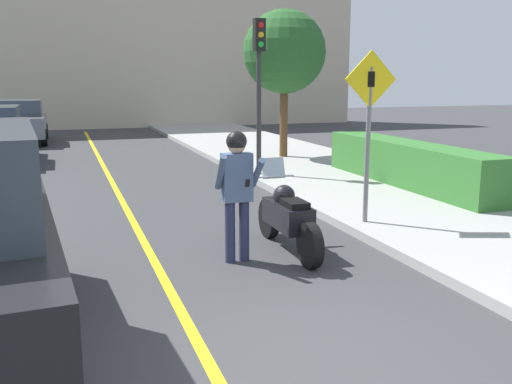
% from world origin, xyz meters
% --- Properties ---
extents(ground_plane, '(80.00, 80.00, 0.00)m').
position_xyz_m(ground_plane, '(0.00, 0.00, 0.00)').
color(ground_plane, '#38383A').
extents(sidewalk_curb, '(4.40, 44.00, 0.14)m').
position_xyz_m(sidewalk_curb, '(4.80, 4.00, 0.07)').
color(sidewalk_curb, '#9E9E99').
rests_on(sidewalk_curb, ground).
extents(road_center_line, '(0.12, 36.00, 0.01)m').
position_xyz_m(road_center_line, '(-0.60, 6.00, 0.00)').
color(road_center_line, yellow).
rests_on(road_center_line, ground).
extents(building_backdrop, '(28.00, 1.20, 9.65)m').
position_xyz_m(building_backdrop, '(0.00, 26.00, 4.83)').
color(building_backdrop, beige).
rests_on(building_backdrop, ground).
extents(motorcycle, '(0.62, 2.19, 1.29)m').
position_xyz_m(motorcycle, '(1.32, 3.30, 0.50)').
color(motorcycle, black).
rests_on(motorcycle, ground).
extents(person_biker, '(0.59, 0.49, 1.80)m').
position_xyz_m(person_biker, '(0.49, 3.06, 1.11)').
color(person_biker, '#282D4C').
rests_on(person_biker, ground).
extents(crossing_sign, '(0.91, 0.08, 2.77)m').
position_xyz_m(crossing_sign, '(2.98, 3.96, 1.81)').
color(crossing_sign, slate).
rests_on(crossing_sign, sidewalk_curb).
extents(traffic_light, '(0.26, 0.30, 3.73)m').
position_xyz_m(traffic_light, '(2.91, 9.09, 2.73)').
color(traffic_light, '#2D2D30').
rests_on(traffic_light, sidewalk_curb).
extents(hedge_row, '(0.90, 5.77, 0.94)m').
position_xyz_m(hedge_row, '(5.60, 6.71, 0.61)').
color(hedge_row, '#33702D').
rests_on(hedge_row, sidewalk_curb).
extents(street_tree, '(2.46, 2.46, 4.34)m').
position_xyz_m(street_tree, '(4.69, 11.95, 3.23)').
color(street_tree, brown).
rests_on(street_tree, sidewalk_curb).
extents(parked_car_grey, '(1.88, 4.20, 1.68)m').
position_xyz_m(parked_car_grey, '(-3.14, 19.73, 0.86)').
color(parked_car_grey, black).
rests_on(parked_car_grey, ground).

